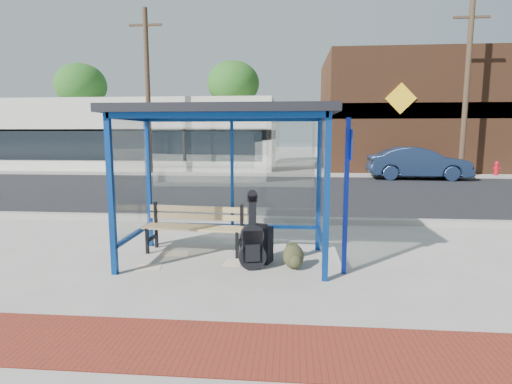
# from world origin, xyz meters

# --- Properties ---
(ground) EXTENTS (120.00, 120.00, 0.00)m
(ground) POSITION_xyz_m (0.00, 0.00, 0.00)
(ground) COLOR #B2ADA0
(ground) RESTS_ON ground
(brick_paver_strip) EXTENTS (60.00, 1.00, 0.01)m
(brick_paver_strip) POSITION_xyz_m (0.00, -2.60, 0.01)
(brick_paver_strip) COLOR maroon
(brick_paver_strip) RESTS_ON ground
(curb_near) EXTENTS (60.00, 0.25, 0.12)m
(curb_near) POSITION_xyz_m (0.00, 2.90, 0.06)
(curb_near) COLOR gray
(curb_near) RESTS_ON ground
(street_asphalt) EXTENTS (60.00, 10.00, 0.00)m
(street_asphalt) POSITION_xyz_m (0.00, 8.00, 0.00)
(street_asphalt) COLOR black
(street_asphalt) RESTS_ON ground
(curb_far) EXTENTS (60.00, 0.25, 0.12)m
(curb_far) POSITION_xyz_m (0.00, 13.10, 0.06)
(curb_far) COLOR gray
(curb_far) RESTS_ON ground
(far_sidewalk) EXTENTS (60.00, 4.00, 0.01)m
(far_sidewalk) POSITION_xyz_m (0.00, 15.00, 0.00)
(far_sidewalk) COLOR #B2ADA0
(far_sidewalk) RESTS_ON ground
(bus_shelter) EXTENTS (3.30, 1.80, 2.42)m
(bus_shelter) POSITION_xyz_m (0.00, 0.07, 2.07)
(bus_shelter) COLOR navy
(bus_shelter) RESTS_ON ground
(storefront_white) EXTENTS (18.00, 6.04, 4.00)m
(storefront_white) POSITION_xyz_m (-9.00, 17.99, 2.00)
(storefront_white) COLOR silver
(storefront_white) RESTS_ON ground
(storefront_brown) EXTENTS (10.00, 7.08, 6.40)m
(storefront_brown) POSITION_xyz_m (8.00, 18.49, 3.20)
(storefront_brown) COLOR #59331E
(storefront_brown) RESTS_ON ground
(tree_left) EXTENTS (3.60, 3.60, 7.03)m
(tree_left) POSITION_xyz_m (-14.00, 22.00, 5.45)
(tree_left) COLOR #4C3826
(tree_left) RESTS_ON ground
(tree_mid) EXTENTS (3.60, 3.60, 7.03)m
(tree_mid) POSITION_xyz_m (-3.00, 22.00, 5.45)
(tree_mid) COLOR #4C3826
(tree_mid) RESTS_ON ground
(tree_right) EXTENTS (3.60, 3.60, 7.03)m
(tree_right) POSITION_xyz_m (12.50, 22.00, 5.45)
(tree_right) COLOR #4C3826
(tree_right) RESTS_ON ground
(utility_pole_west) EXTENTS (1.60, 0.24, 8.00)m
(utility_pole_west) POSITION_xyz_m (-6.00, 13.40, 4.11)
(utility_pole_west) COLOR #4C3826
(utility_pole_west) RESTS_ON ground
(utility_pole_east) EXTENTS (1.60, 0.24, 8.00)m
(utility_pole_east) POSITION_xyz_m (9.00, 13.40, 4.11)
(utility_pole_east) COLOR #4C3826
(utility_pole_east) RESTS_ON ground
(bench) EXTENTS (1.78, 0.56, 0.83)m
(bench) POSITION_xyz_m (-0.60, 0.46, 0.47)
(bench) COLOR black
(bench) RESTS_ON ground
(guitar_bag) EXTENTS (0.43, 0.20, 1.13)m
(guitar_bag) POSITION_xyz_m (0.46, -0.38, 0.41)
(guitar_bag) COLOR black
(guitar_bag) RESTS_ON ground
(suitcase) EXTENTS (0.42, 0.34, 0.63)m
(suitcase) POSITION_xyz_m (0.55, -0.03, 0.29)
(suitcase) COLOR black
(suitcase) RESTS_ON ground
(backpack) EXTENTS (0.38, 0.36, 0.38)m
(backpack) POSITION_xyz_m (1.08, -0.29, 0.18)
(backpack) COLOR #2E2F1A
(backpack) RESTS_ON ground
(sign_post) EXTENTS (0.09, 0.28, 2.23)m
(sign_post) POSITION_xyz_m (1.81, -0.42, 1.26)
(sign_post) COLOR #0D1E92
(sign_post) RESTS_ON ground
(newspaper_a) EXTENTS (0.45, 0.37, 0.01)m
(newspaper_a) POSITION_xyz_m (-0.90, 0.31, 0.00)
(newspaper_a) COLOR white
(newspaper_a) RESTS_ON ground
(newspaper_b) EXTENTS (0.41, 0.35, 0.01)m
(newspaper_b) POSITION_xyz_m (-1.12, -0.42, 0.00)
(newspaper_b) COLOR white
(newspaper_b) RESTS_ON ground
(newspaper_c) EXTENTS (0.33, 0.39, 0.01)m
(newspaper_c) POSITION_xyz_m (0.14, -0.10, 0.00)
(newspaper_c) COLOR white
(newspaper_c) RESTS_ON ground
(parked_car) EXTENTS (4.43, 1.68, 1.44)m
(parked_car) POSITION_xyz_m (6.73, 12.40, 0.72)
(parked_car) COLOR #172643
(parked_car) RESTS_ON ground
(fire_hydrant) EXTENTS (0.34, 0.22, 0.75)m
(fire_hydrant) POSITION_xyz_m (10.78, 13.74, 0.41)
(fire_hydrant) COLOR red
(fire_hydrant) RESTS_ON ground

